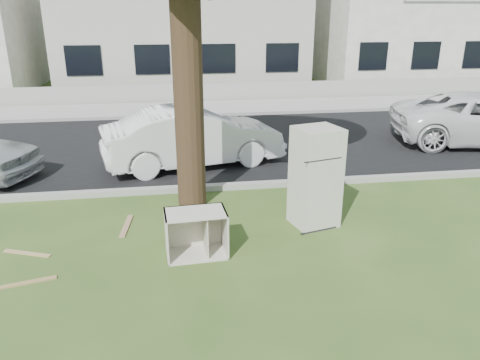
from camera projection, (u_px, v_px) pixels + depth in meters
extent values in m
plane|color=#314F1C|center=(223.00, 245.00, 7.54)|extent=(120.00, 120.00, 0.00)
cube|color=black|center=(199.00, 144.00, 13.11)|extent=(120.00, 7.00, 0.01)
cube|color=gray|center=(210.00, 190.00, 9.81)|extent=(120.00, 0.18, 0.12)
cube|color=gray|center=(192.00, 117.00, 16.40)|extent=(120.00, 0.18, 0.12)
cube|color=gray|center=(190.00, 109.00, 17.75)|extent=(120.00, 2.80, 0.01)
cube|color=gray|center=(188.00, 93.00, 19.11)|extent=(120.00, 0.15, 0.70)
cylinder|color=black|center=(187.00, 68.00, 8.26)|extent=(0.54, 0.54, 5.20)
cube|color=#B5B0A5|center=(181.00, 8.00, 22.54)|extent=(11.00, 8.00, 7.20)
cube|color=white|center=(413.00, 14.00, 24.31)|extent=(10.00, 8.00, 6.60)
cube|color=silver|center=(316.00, 177.00, 8.01)|extent=(0.86, 0.82, 1.74)
cube|color=silver|center=(196.00, 233.00, 7.13)|extent=(0.96, 0.63, 0.72)
cube|color=olive|center=(15.00, 285.00, 6.43)|extent=(1.06, 0.34, 0.02)
cube|color=tan|center=(27.00, 253.00, 7.27)|extent=(0.78, 0.37, 0.02)
cube|color=#9D7957|center=(126.00, 226.00, 8.18)|extent=(0.18, 0.88, 0.02)
imported|color=silver|center=(193.00, 137.00, 11.16)|extent=(4.49, 2.39, 1.41)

